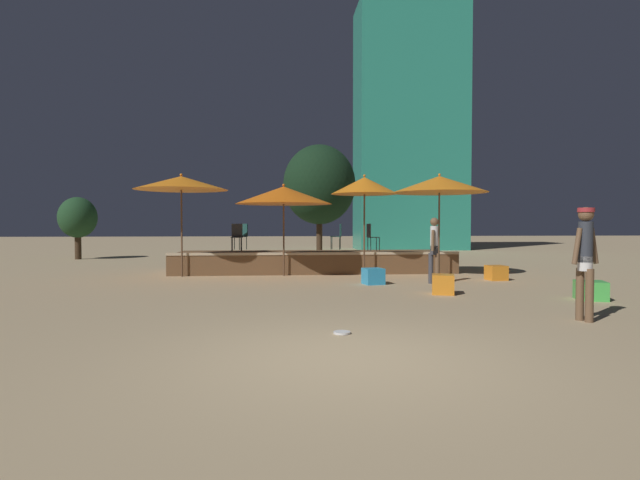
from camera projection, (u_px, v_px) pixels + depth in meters
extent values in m
plane|color=tan|center=(349.00, 359.00, 5.94)|extent=(120.00, 120.00, 0.00)
cube|color=brown|center=(313.00, 261.00, 17.13)|extent=(9.23, 2.96, 0.64)
cube|color=#CCB793|center=(316.00, 254.00, 15.68)|extent=(9.23, 0.12, 0.08)
cylinder|color=brown|center=(284.00, 240.00, 15.39)|extent=(0.05, 0.05, 2.22)
cone|color=orange|center=(284.00, 195.00, 15.35)|extent=(2.98, 2.98, 0.54)
sphere|color=orange|center=(284.00, 185.00, 15.34)|extent=(0.08, 0.08, 0.08)
cylinder|color=brown|center=(182.00, 233.00, 15.13)|extent=(0.05, 0.05, 2.64)
cone|color=orange|center=(181.00, 183.00, 15.08)|extent=(2.80, 2.80, 0.41)
sphere|color=orange|center=(181.00, 175.00, 15.07)|extent=(0.08, 0.08, 0.08)
cylinder|color=brown|center=(439.00, 234.00, 15.46)|extent=(0.05, 0.05, 2.57)
cone|color=orange|center=(439.00, 184.00, 15.41)|extent=(2.96, 2.96, 0.52)
sphere|color=orange|center=(439.00, 175.00, 15.40)|extent=(0.08, 0.08, 0.08)
cylinder|color=brown|center=(364.00, 235.00, 15.37)|extent=(0.05, 0.05, 2.53)
cone|color=orange|center=(364.00, 186.00, 15.32)|extent=(2.07, 2.07, 0.52)
sphere|color=orange|center=(364.00, 176.00, 15.31)|extent=(0.08, 0.08, 0.08)
cube|color=orange|center=(496.00, 273.00, 14.26)|extent=(0.54, 0.54, 0.42)
cube|color=#4CC651|center=(591.00, 290.00, 10.54)|extent=(0.71, 0.71, 0.40)
cube|color=orange|center=(443.00, 284.00, 11.39)|extent=(0.61, 0.61, 0.45)
cube|color=#2D9EDB|center=(373.00, 276.00, 13.28)|extent=(0.59, 0.59, 0.43)
cylinder|color=brown|center=(580.00, 294.00, 8.29)|extent=(0.13, 0.13, 0.87)
cylinder|color=brown|center=(589.00, 296.00, 8.12)|extent=(0.13, 0.13, 0.87)
cylinder|color=white|center=(585.00, 264.00, 8.19)|extent=(0.23, 0.23, 0.24)
cylinder|color=#333842|center=(586.00, 242.00, 8.18)|extent=(0.23, 0.23, 0.67)
cylinder|color=brown|center=(577.00, 246.00, 8.11)|extent=(0.20, 0.13, 0.60)
cylinder|color=brown|center=(594.00, 246.00, 8.25)|extent=(0.21, 0.13, 0.60)
sphere|color=brown|center=(586.00, 214.00, 8.16)|extent=(0.24, 0.24, 0.24)
cylinder|color=#B22D33|center=(586.00, 210.00, 8.16)|extent=(0.26, 0.26, 0.07)
cylinder|color=#3F3F47|center=(431.00, 268.00, 13.43)|extent=(0.13, 0.13, 0.82)
cylinder|color=brown|center=(437.00, 269.00, 13.36)|extent=(0.13, 0.13, 0.82)
cylinder|color=#3F3F47|center=(434.00, 250.00, 13.38)|extent=(0.21, 0.21, 0.24)
cylinder|color=white|center=(434.00, 238.00, 13.37)|extent=(0.21, 0.21, 0.63)
cylinder|color=brown|center=(433.00, 240.00, 13.21)|extent=(0.13, 0.15, 0.56)
cylinder|color=brown|center=(436.00, 240.00, 13.53)|extent=(0.12, 0.13, 0.56)
sphere|color=brown|center=(434.00, 222.00, 13.35)|extent=(0.22, 0.22, 0.22)
cylinder|color=#2D3338|center=(379.00, 244.00, 16.33)|extent=(0.02, 0.02, 0.45)
cylinder|color=#2D3338|center=(376.00, 244.00, 16.62)|extent=(0.02, 0.02, 0.45)
cylinder|color=#2D3338|center=(371.00, 244.00, 16.26)|extent=(0.02, 0.02, 0.45)
cylinder|color=#2D3338|center=(368.00, 244.00, 16.56)|extent=(0.02, 0.02, 0.45)
cylinder|color=#2D3338|center=(374.00, 237.00, 16.44)|extent=(0.40, 0.40, 0.02)
cube|color=#2D3338|center=(369.00, 231.00, 16.39)|extent=(0.08, 0.36, 0.45)
cylinder|color=#1E4C47|center=(332.00, 243.00, 17.74)|extent=(0.02, 0.02, 0.45)
cylinder|color=#1E4C47|center=(331.00, 243.00, 17.44)|extent=(0.02, 0.02, 0.45)
cylinder|color=#1E4C47|center=(340.00, 243.00, 17.70)|extent=(0.02, 0.02, 0.45)
cylinder|color=#1E4C47|center=(340.00, 243.00, 17.40)|extent=(0.02, 0.02, 0.45)
cylinder|color=#1E4C47|center=(336.00, 237.00, 17.56)|extent=(0.40, 0.40, 0.02)
cube|color=#1E4C47|center=(341.00, 230.00, 17.53)|extent=(0.11, 0.36, 0.45)
cylinder|color=#1E4C47|center=(234.00, 243.00, 17.40)|extent=(0.02, 0.02, 0.45)
cylinder|color=#1E4C47|center=(239.00, 243.00, 17.18)|extent=(0.02, 0.02, 0.45)
cylinder|color=#1E4C47|center=(242.00, 243.00, 17.60)|extent=(0.02, 0.02, 0.45)
cylinder|color=#1E4C47|center=(247.00, 243.00, 17.39)|extent=(0.02, 0.02, 0.45)
cylinder|color=#1E4C47|center=(240.00, 237.00, 17.39)|extent=(0.40, 0.40, 0.02)
cube|color=#1E4C47|center=(245.00, 230.00, 17.49)|extent=(0.25, 0.30, 0.45)
cylinder|color=#2D3338|center=(232.00, 244.00, 16.27)|extent=(0.02, 0.02, 0.45)
cylinder|color=#2D3338|center=(241.00, 244.00, 16.29)|extent=(0.02, 0.02, 0.45)
cylinder|color=#2D3338|center=(233.00, 244.00, 16.57)|extent=(0.02, 0.02, 0.45)
cylinder|color=#2D3338|center=(242.00, 244.00, 16.59)|extent=(0.02, 0.02, 0.45)
cylinder|color=#2D3338|center=(237.00, 237.00, 16.42)|extent=(0.40, 0.40, 0.02)
cube|color=#2D3338|center=(237.00, 230.00, 16.58)|extent=(0.36, 0.03, 0.45)
cylinder|color=white|center=(342.00, 333.00, 7.28)|extent=(0.25, 0.25, 0.03)
cylinder|color=#3D2B1C|center=(319.00, 238.00, 23.42)|extent=(0.28, 0.28, 1.93)
ellipsoid|color=black|center=(319.00, 185.00, 23.34)|extent=(3.38, 3.38, 3.72)
cylinder|color=#3D2B1C|center=(78.00, 247.00, 22.71)|extent=(0.28, 0.28, 1.15)
ellipsoid|color=#1E4223|center=(78.00, 217.00, 22.67)|extent=(1.68, 1.68, 1.85)
cube|color=teal|center=(410.00, 129.00, 31.56)|extent=(6.74, 3.46, 15.25)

